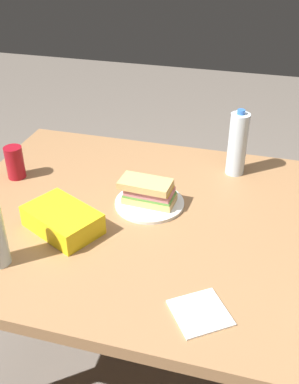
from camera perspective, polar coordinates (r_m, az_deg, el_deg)
name	(u,v)px	position (r m, az deg, el deg)	size (l,w,h in m)	color
ground_plane	(167,365)	(1.98, 2.28, -21.14)	(8.00, 8.00, 0.00)	#70665B
dining_table	(172,240)	(1.50, 2.82, -6.16)	(1.49, 1.04, 0.74)	#9E7047
paper_plate	(149,203)	(1.51, 0.00, -1.41)	(0.23, 0.23, 0.01)	white
sandwich	(148,191)	(1.49, -0.16, 0.08)	(0.19, 0.11, 0.08)	#DBB26B
soda_can_red	(15,162)	(1.71, -16.75, 3.62)	(0.07, 0.07, 0.12)	maroon
chip_bag	(62,220)	(1.41, -11.01, -3.51)	(0.23, 0.15, 0.07)	yellow
water_bottle_spare	(237,144)	(1.68, 11.12, 6.00)	(0.07, 0.07, 0.25)	silver
paper_napkin	(200,313)	(1.15, 6.46, -15.01)	(0.13, 0.13, 0.01)	white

